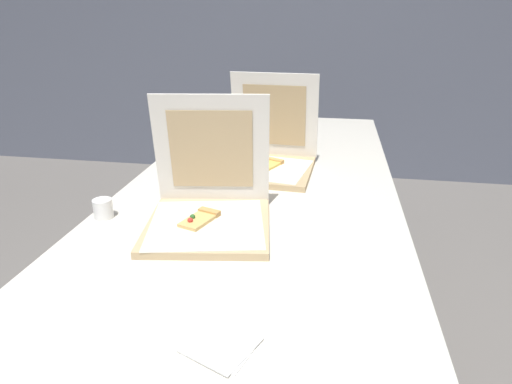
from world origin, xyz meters
TOP-DOWN VIEW (x-y plane):
  - wall_back at (0.00, 3.00)m, footprint 10.00×0.10m
  - table at (0.00, 0.66)m, footprint 0.97×2.40m
  - pizza_box_front at (-0.10, 0.35)m, footprint 0.40×0.41m
  - pizza_box_middle at (0.01, 0.86)m, footprint 0.37×0.38m
  - cup_white_far at (-0.26, 1.07)m, footprint 0.06×0.06m
  - cup_white_mid at (-0.31, 0.68)m, footprint 0.06×0.06m
  - cup_white_near_left at (-0.43, 0.34)m, footprint 0.06×0.06m
  - napkin_pile at (0.06, -0.16)m, footprint 0.16×0.16m

SIDE VIEW (x-z plane):
  - table at x=0.00m, z-range 0.33..1.08m
  - napkin_pile at x=0.06m, z-range 0.75..0.75m
  - cup_white_far at x=-0.26m, z-range 0.75..0.81m
  - cup_white_mid at x=-0.31m, z-range 0.75..0.81m
  - cup_white_near_left at x=-0.43m, z-range 0.75..0.81m
  - pizza_box_front at x=-0.10m, z-range 0.61..0.99m
  - pizza_box_middle at x=0.01m, z-range 0.62..0.99m
  - wall_back at x=0.00m, z-range 0.00..2.60m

